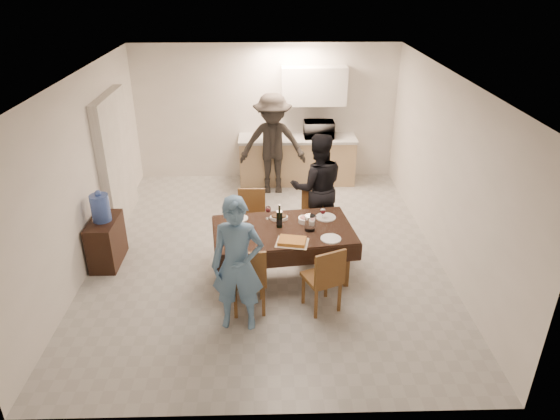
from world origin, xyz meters
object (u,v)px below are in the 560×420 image
(console, at_px, (106,241))
(water_jug, at_px, (100,208))
(person_kitchen, at_px, (273,144))
(person_near, at_px, (238,265))
(savoury_tart, at_px, (292,241))
(dining_table, at_px, (283,231))
(water_pitcher, at_px, (310,223))
(microwave, at_px, (319,129))
(wine_bottle, at_px, (279,216))
(person_far, at_px, (317,187))

(console, bearing_deg, water_jug, -90.00)
(person_kitchen, bearing_deg, person_near, -96.59)
(savoury_tart, bearing_deg, dining_table, 104.74)
(water_jug, bearing_deg, water_pitcher, -8.61)
(console, bearing_deg, microwave, 41.32)
(microwave, relative_size, person_kitchen, 0.30)
(water_pitcher, bearing_deg, wine_bottle, 165.96)
(dining_table, bearing_deg, person_kitchen, 84.65)
(wine_bottle, distance_m, microwave, 3.33)
(water_jug, height_order, water_pitcher, water_jug)
(microwave, distance_m, person_far, 2.24)
(console, xyz_separation_m, microwave, (3.29, 2.89, 0.73))
(water_jug, height_order, person_kitchen, person_kitchen)
(savoury_tart, height_order, person_far, person_far)
(water_jug, xyz_separation_m, person_far, (3.05, 0.67, -0.02))
(console, height_order, person_far, person_far)
(water_jug, relative_size, person_far, 0.23)
(wine_bottle, height_order, microwave, microwave)
(water_pitcher, relative_size, microwave, 0.38)
(person_far, relative_size, person_kitchen, 0.91)
(dining_table, relative_size, person_far, 1.16)
(console, bearing_deg, person_far, 12.33)
(dining_table, relative_size, wine_bottle, 6.00)
(dining_table, distance_m, water_jug, 2.54)
(water_pitcher, bearing_deg, person_kitchen, 98.96)
(water_jug, relative_size, microwave, 0.68)
(person_far, bearing_deg, microwave, -99.82)
(person_near, bearing_deg, water_pitcher, 52.03)
(savoury_tart, relative_size, microwave, 0.71)
(console, bearing_deg, wine_bottle, -7.71)
(water_jug, bearing_deg, console, 90.00)
(water_jug, relative_size, savoury_tart, 0.96)
(water_pitcher, height_order, person_far, person_far)
(savoury_tart, bearing_deg, water_jug, 163.69)
(water_pitcher, bearing_deg, person_near, -131.99)
(water_jug, relative_size, person_kitchen, 0.21)
(wine_bottle, height_order, water_pitcher, wine_bottle)
(water_jug, distance_m, person_far, 3.13)
(water_jug, bearing_deg, dining_table, -8.68)
(console, relative_size, person_near, 0.44)
(person_far, distance_m, person_kitchen, 1.89)
(dining_table, xyz_separation_m, water_jug, (-2.50, 0.38, 0.19))
(dining_table, distance_m, person_kitchen, 2.83)
(wine_bottle, height_order, person_near, person_near)
(water_jug, bearing_deg, wine_bottle, -7.71)
(water_pitcher, relative_size, person_kitchen, 0.11)
(person_near, bearing_deg, person_far, 66.37)
(water_jug, distance_m, person_near, 2.42)
(console, bearing_deg, savoury_tart, -16.31)
(console, height_order, wine_bottle, wine_bottle)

